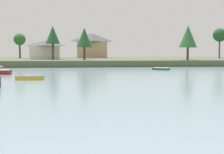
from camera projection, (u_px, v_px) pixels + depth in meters
name	position (u px, v px, depth m)	size (l,w,h in m)	color
far_shore_bank	(108.00, 61.00, 102.60)	(189.78, 59.49, 1.47)	#4C563D
dinghy_green	(161.00, 69.00, 62.17)	(3.29, 3.52, 0.61)	#236B3D
dinghy_yellow	(30.00, 79.00, 40.01)	(3.51, 1.79, 0.59)	gold
mooring_buoy_green	(53.00, 69.00, 62.93)	(0.33, 0.33, 0.38)	#1E8C47
shore_tree_far_left	(53.00, 35.00, 83.80)	(3.68, 3.68, 8.60)	brown
shore_tree_inland_b	(220.00, 35.00, 100.59)	(4.20, 4.20, 9.29)	brown
shore_tree_left_mid	(188.00, 37.00, 80.46)	(4.42, 4.42, 8.49)	brown
shore_tree_center_right	(20.00, 40.00, 101.24)	(3.68, 3.68, 7.71)	brown
shore_tree_left	(84.00, 38.00, 81.37)	(3.94, 3.94, 7.96)	brown
cottage_hillside	(45.00, 49.00, 89.56)	(8.27, 8.38, 5.13)	silver
cottage_near_water	(92.00, 45.00, 107.54)	(10.27, 7.97, 8.06)	tan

